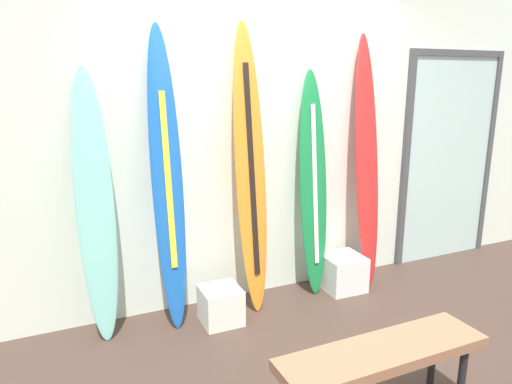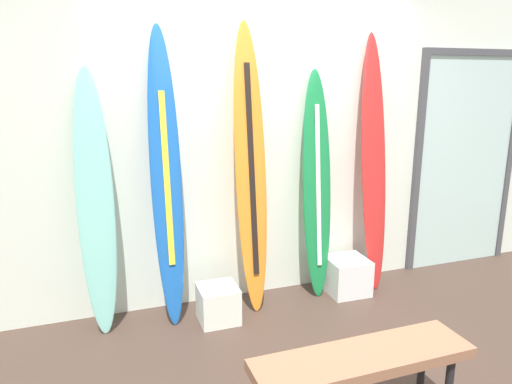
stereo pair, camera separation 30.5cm
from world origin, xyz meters
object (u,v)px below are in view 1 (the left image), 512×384
Objects in this scene: surfboard_emerald at (313,187)px; surfboard_sunset at (250,173)px; display_block_left at (342,272)px; bench at (383,357)px; glass_door at (449,155)px; display_block_center at (221,305)px; surfboard_seafoam at (96,210)px; surfboard_cobalt at (167,181)px; surfboard_crimson at (367,165)px.

surfboard_sunset is at bearing -176.36° from surfboard_emerald.
bench is at bearing -117.73° from display_block_left.
glass_door is (1.41, 0.25, 0.93)m from display_block_left.
surfboard_sunset reaches higher than display_block_center.
surfboard_seafoam is 1.76m from surfboard_emerald.
display_block_left is 1.17× the size of display_block_center.
bench is at bearing -64.74° from surfboard_cobalt.
display_block_left is 1.71m from glass_door.
surfboard_seafoam is at bearing 178.24° from surfboard_sunset.
bench reaches higher than display_block_center.
surfboard_cobalt reaches higher than bench.
surfboard_sunset is at bearing -0.95° from surfboard_cobalt.
glass_door is (3.44, 0.15, 0.14)m from surfboard_seafoam.
display_block_left is 1.70m from bench.
surfboard_seafoam reaches higher than display_block_center.
bench is at bearing -141.56° from glass_door.
surfboard_cobalt is 1.87m from bench.
display_block_center is at bearing 106.53° from bench.
surfboard_crimson is 7.43× the size of display_block_center.
surfboard_seafoam reaches higher than bench.
surfboard_sunset reaches higher than display_block_left.
surfboard_seafoam is 3.45m from glass_door.
display_block_left is 1.20m from display_block_center.
surfboard_sunset is at bearing -175.30° from glass_door.
glass_door is at bearing 10.22° from display_block_left.
surfboard_sunset is 1.05m from display_block_center.
surfboard_crimson is (0.53, -0.02, 0.15)m from surfboard_emerald.
surfboard_emerald is at bearing 3.64° from surfboard_sunset.
surfboard_crimson reaches higher than display_block_left.
display_block_left is at bearing -21.59° from surfboard_emerald.
glass_door is 2.88m from bench.
surfboard_crimson is at bearing -2.11° from surfboard_emerald.
surfboard_sunset is at bearing -179.07° from surfboard_crimson.
surfboard_seafoam is at bearing -179.92° from surfboard_emerald.
surfboard_emerald is 0.84m from display_block_left.
surfboard_emerald is 1.61× the size of bench.
display_block_center is at bearing -152.44° from surfboard_sunset.
surfboard_crimson is 6.36× the size of display_block_left.
display_block_center is (0.33, -0.18, -0.97)m from surfboard_cobalt.
surfboard_cobalt is at bearing -179.76° from surfboard_crimson.
glass_door reaches higher than surfboard_emerald.
surfboard_cobalt reaches higher than surfboard_seafoam.
surfboard_crimson reaches higher than display_block_center.
display_block_left reaches higher than display_block_center.
display_block_left is (1.52, -0.08, -0.96)m from surfboard_cobalt.
surfboard_cobalt reaches higher than surfboard_emerald.
display_block_left is (0.86, -0.07, -0.96)m from surfboard_sunset.
surfboard_crimson reaches higher than bench.
display_block_center is at bearing -29.03° from surfboard_cobalt.
surfboard_crimson is 1.05× the size of glass_door.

